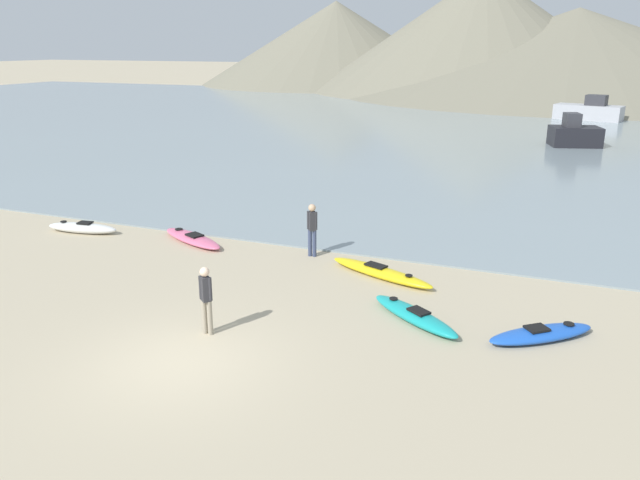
% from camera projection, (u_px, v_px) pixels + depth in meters
% --- Properties ---
extents(ground_plane, '(400.00, 400.00, 0.00)m').
position_uv_depth(ground_plane, '(179.00, 362.00, 13.31)').
color(ground_plane, tan).
extents(bay_water, '(160.00, 70.00, 0.06)m').
position_uv_depth(bay_water, '(480.00, 126.00, 51.35)').
color(bay_water, gray).
rests_on(bay_water, ground_plane).
extents(far_hill_left, '(44.44, 44.44, 13.12)m').
position_uv_depth(far_hill_left, '(336.00, 43.00, 102.84)').
color(far_hill_left, gray).
rests_on(far_hill_left, ground_plane).
extents(far_hill_midleft, '(47.97, 47.97, 16.06)m').
position_uv_depth(far_hill_midleft, '(482.00, 32.00, 86.61)').
color(far_hill_midleft, gray).
rests_on(far_hill_midleft, ground_plane).
extents(far_hill_midright, '(63.52, 63.52, 10.98)m').
position_uv_depth(far_hill_midright, '(575.00, 51.00, 82.19)').
color(far_hill_midright, gray).
rests_on(far_hill_midright, ground_plane).
extents(kayak_on_sand_0, '(3.17, 2.03, 0.32)m').
position_uv_depth(kayak_on_sand_0, '(192.00, 238.00, 21.32)').
color(kayak_on_sand_0, '#E5668C').
rests_on(kayak_on_sand_0, ground_plane).
extents(kayak_on_sand_1, '(3.57, 1.85, 0.35)m').
position_uv_depth(kayak_on_sand_1, '(381.00, 272.00, 18.12)').
color(kayak_on_sand_1, yellow).
rests_on(kayak_on_sand_1, ground_plane).
extents(kayak_on_sand_2, '(2.52, 2.27, 0.33)m').
position_uv_depth(kayak_on_sand_2, '(541.00, 334.00, 14.30)').
color(kayak_on_sand_2, blue).
rests_on(kayak_on_sand_2, ground_plane).
extents(kayak_on_sand_3, '(2.76, 2.19, 0.35)m').
position_uv_depth(kayak_on_sand_3, '(414.00, 315.00, 15.23)').
color(kayak_on_sand_3, teal).
rests_on(kayak_on_sand_3, ground_plane).
extents(kayak_on_sand_4, '(2.76, 1.04, 0.41)m').
position_uv_depth(kayak_on_sand_4, '(82.00, 228.00, 22.37)').
color(kayak_on_sand_4, white).
rests_on(kayak_on_sand_4, ground_plane).
extents(person_near_foreground, '(0.34, 0.29, 1.66)m').
position_uv_depth(person_near_foreground, '(206.00, 296.00, 14.35)').
color(person_near_foreground, gray).
rests_on(person_near_foreground, ground_plane).
extents(person_near_waterline, '(0.35, 0.31, 1.72)m').
position_uv_depth(person_near_waterline, '(312.00, 227.00, 19.66)').
color(person_near_waterline, '#384260').
rests_on(person_near_waterline, ground_plane).
extents(moored_boat_0, '(5.92, 3.45, 2.17)m').
position_uv_depth(moored_boat_0, '(589.00, 111.00, 54.89)').
color(moored_boat_0, '#B2B2B7').
rests_on(moored_boat_0, bay_water).
extents(moored_boat_1, '(3.54, 2.91, 2.14)m').
position_uv_depth(moored_boat_1, '(575.00, 135.00, 40.80)').
color(moored_boat_1, black).
rests_on(moored_boat_1, bay_water).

